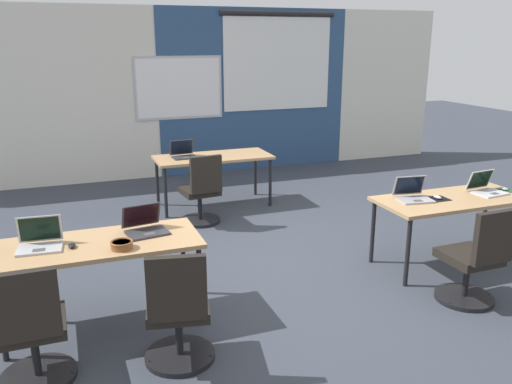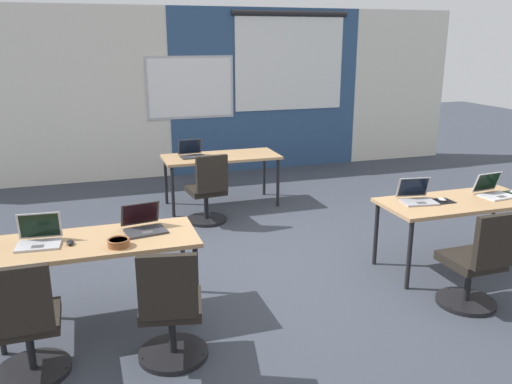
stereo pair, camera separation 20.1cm
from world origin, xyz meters
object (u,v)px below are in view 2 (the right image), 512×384
mouse_near_right_inner (442,199)px  chair_far_left (208,195)px  laptop_near_right_end (494,191)px  laptop_near_left_inner (144,225)px  laptop_far_left (192,153)px  snack_bowl (119,242)px  desk_near_left (98,247)px  desk_near_right (458,206)px  chair_near_left_inner (171,316)px  mouse_near_left_end (70,242)px  chair_near_right_inner (476,268)px  chair_near_left_end (27,331)px  desk_far_center (221,160)px  mouse_near_right_end (511,192)px  laptop_near_right_inner (417,197)px  laptop_near_left_end (39,238)px

mouse_near_right_inner → chair_far_left: 2.86m
laptop_near_right_end → laptop_near_left_inner: 3.56m
laptop_far_left → snack_bowl: (-1.19, -3.06, -0.01)m
desk_near_left → chair_far_left: chair_far_left is taller
desk_near_right → chair_near_left_inner: chair_near_left_inner is taller
chair_near_left_inner → snack_bowl: bearing=-51.6°
mouse_near_left_end → laptop_far_left: laptop_far_left is taller
chair_near_right_inner → chair_far_left: size_ratio=1.00×
desk_near_left → chair_near_left_end: (-0.51, -0.69, -0.28)m
desk_far_center → chair_near_left_end: chair_near_left_end is taller
mouse_near_left_end → chair_near_left_end: 0.80m
desk_far_center → laptop_near_left_inner: (-1.36, -2.70, 0.11)m
desk_near_left → mouse_near_right_end: (4.18, 0.03, 0.08)m
desk_near_right → desk_far_center: bearing=122.0°
laptop_near_left_inner → mouse_near_right_end: bearing=-10.3°
laptop_near_right_inner → snack_bowl: bearing=-165.8°
laptop_near_left_end → laptop_near_right_inner: 3.51m
laptop_near_right_inner → chair_near_right_inner: bearing=-80.1°
mouse_near_left_end → chair_near_left_end: chair_near_left_end is taller
mouse_near_right_inner → snack_bowl: 3.17m
snack_bowl → laptop_near_right_end: bearing=3.5°
desk_near_left → laptop_near_right_inner: 3.08m
laptop_far_left → desk_far_center: bearing=-11.6°
desk_near_left → mouse_near_right_end: size_ratio=14.03×
laptop_near_right_inner → chair_near_left_inner: size_ratio=0.40×
laptop_near_left_inner → chair_far_left: (1.01, 2.01, -0.39)m
snack_bowl → laptop_near_right_inner: bearing=5.8°
mouse_near_left_end → laptop_near_right_inner: laptop_near_right_inner is taller
mouse_near_left_end → snack_bowl: 0.40m
laptop_near_left_inner → chair_far_left: size_ratio=0.41×
laptop_far_left → desk_near_left: bearing=-118.9°
laptop_near_right_end → laptop_near_left_inner: size_ratio=0.96×
chair_near_right_inner → desk_far_center: bearing=-70.5°
laptop_far_left → chair_far_left: 0.84m
laptop_far_left → chair_near_right_inner: bearing=-68.1°
desk_far_center → mouse_near_right_inner: bearing=-60.6°
laptop_near_left_end → desk_near_right: bearing=3.9°
desk_near_right → mouse_near_left_end: (-3.70, -0.04, 0.08)m
mouse_near_right_end → mouse_near_right_inner: 0.87m
laptop_near_right_end → chair_far_left: (-2.55, 2.08, -0.39)m
desk_far_center → laptop_far_left: bearing=172.0°
laptop_near_right_end → desk_far_center: bearing=122.0°
laptop_near_right_inner → desk_near_right: bearing=-4.4°
mouse_near_right_end → mouse_near_right_inner: (-0.87, -0.01, 0.00)m
desk_far_center → mouse_near_right_inner: 3.19m
mouse_near_right_end → laptop_near_right_inner: (-1.11, 0.07, 0.03)m
desk_far_center → laptop_near_right_inner: laptop_near_right_inner is taller
chair_near_left_end → chair_near_right_inner: size_ratio=1.00×
laptop_near_left_end → chair_near_left_inner: 1.28m
mouse_near_right_inner → laptop_near_left_inner: bearing=178.5°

